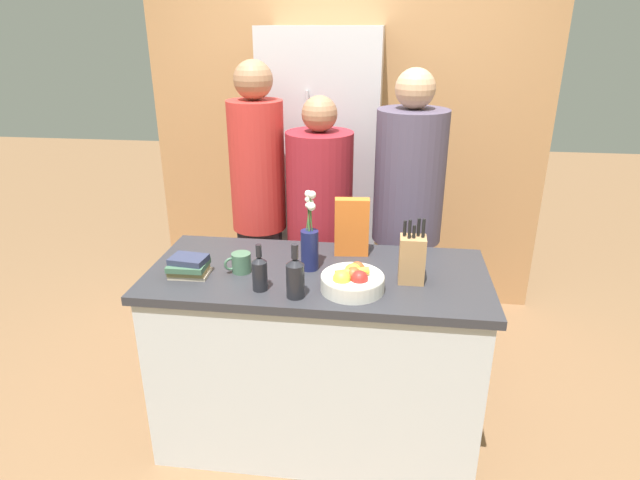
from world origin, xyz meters
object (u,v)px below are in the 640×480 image
Objects in this scene: refrigerator at (323,184)px; bottle_oil at (260,272)px; cereal_box at (352,227)px; fruit_bowl at (352,280)px; person_in_blue at (320,226)px; coffee_mug at (241,263)px; person_at_sink at (259,201)px; book_stack at (189,266)px; knife_block at (412,259)px; person_in_red_tee at (407,215)px; flower_vase at (310,243)px; bottle_vinegar at (295,276)px.

refrigerator is 9.45× the size of bottle_oil.
refrigerator is 1.05m from cereal_box.
person_in_blue is (-0.24, 0.78, -0.06)m from fruit_bowl.
refrigerator is 1.44m from bottle_oil.
person_at_sink reaches higher than coffee_mug.
person_in_blue reaches higher than book_stack.
person_at_sink reaches higher than knife_block.
refrigerator is 0.81m from person_in_red_tee.
flower_vase is (-0.21, 0.19, 0.08)m from fruit_bowl.
refrigerator reaches higher than flower_vase.
person_at_sink reaches higher than book_stack.
person_in_blue is (0.36, -0.04, -0.12)m from person_at_sink.
refrigerator reaches higher than knife_block.
flower_vase is 1.60× the size of bottle_vinegar.
bottle_vinegar is at bearing -35.33° from coffee_mug.
bottle_vinegar is at bearing -112.70° from cereal_box.
knife_block is at bearing -43.14° from cereal_box.
person_in_blue is at bearing 67.50° from coffee_mug.
knife_block is at bearing 0.10° from coffee_mug.
cereal_box is (0.26, -1.01, 0.08)m from refrigerator.
book_stack is (-0.45, -1.34, -0.02)m from refrigerator.
refrigerator is 6.88× the size of cereal_box.
refrigerator is 1.21m from flower_vase.
person_at_sink reaches higher than cereal_box.
person_in_blue is at bearing 117.56° from cereal_box.
bottle_vinegar is at bearing -158.17° from fruit_bowl.
knife_block is 0.68m from person_in_red_tee.
person_in_red_tee is at bearing 72.77° from fruit_bowl.
person_in_red_tee is (0.77, 0.68, 0.03)m from coffee_mug.
coffee_mug is (-0.49, -0.27, -0.10)m from cereal_box.
bottle_vinegar is at bearing -117.00° from person_in_red_tee.
person_in_red_tee reaches higher than flower_vase.
knife_block is 1.00m from book_stack.
cereal_box reaches higher than fruit_bowl.
person_in_blue reaches higher than knife_block.
flower_vase is at bearing -85.87° from refrigerator.
knife_block is 1.11m from person_at_sink.
person_in_blue is at bearing 93.04° from flower_vase.
refrigerator is at bearing 94.13° from flower_vase.
bottle_vinegar is at bearing -156.80° from knife_block.
book_stack is at bearing -155.04° from cereal_box.
person_at_sink is at bearing 96.65° from coffee_mug.
bottle_oil is 0.85m from person_in_blue.
flower_vase is 1.32× the size of cereal_box.
book_stack is 0.10× the size of person_at_sink.
fruit_bowl is 0.93× the size of knife_block.
bottle_vinegar is (-0.48, -0.21, -0.02)m from knife_block.
fruit_bowl is at bearing -77.91° from refrigerator.
flower_vase reaches higher than cereal_box.
cereal_box is (-0.03, 0.38, 0.10)m from fruit_bowl.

